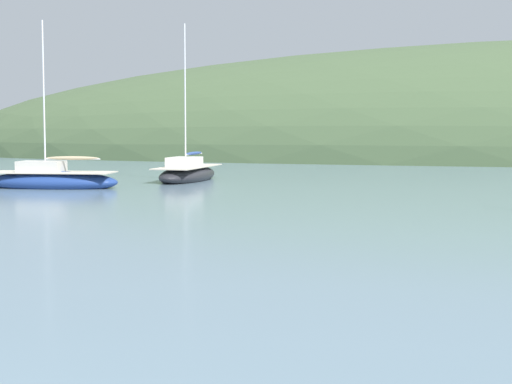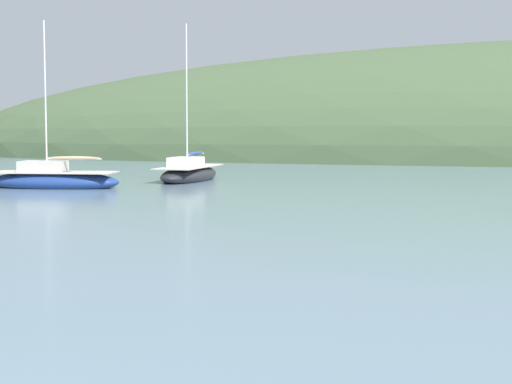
# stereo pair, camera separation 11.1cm
# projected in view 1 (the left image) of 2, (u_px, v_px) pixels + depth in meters

# --- Properties ---
(sailboat_blue_center) EXTENTS (2.79, 7.45, 9.73)m
(sailboat_blue_center) POSITION_uv_depth(u_px,v_px,m) (187.00, 173.00, 49.42)
(sailboat_blue_center) COLOR #232328
(sailboat_blue_center) RESTS_ON ground
(sailboat_black_sloop) EXTENTS (7.52, 3.19, 9.26)m
(sailboat_black_sloop) POSITION_uv_depth(u_px,v_px,m) (51.00, 180.00, 43.83)
(sailboat_black_sloop) COLOR navy
(sailboat_black_sloop) RESTS_ON ground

